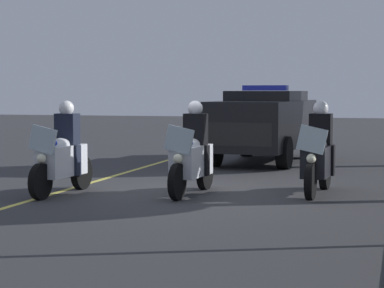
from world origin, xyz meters
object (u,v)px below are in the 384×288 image
police_motorcycle_lead_right (192,156)px  police_motorcycle_trailing (319,156)px  police_suv (264,122)px  police_motorcycle_lead_left (62,156)px

police_motorcycle_lead_right → police_motorcycle_trailing: same height
police_motorcycle_lead_right → police_suv: (-6.48, 0.15, 0.37)m
police_motorcycle_lead_right → police_motorcycle_trailing: bearing=106.8°
police_motorcycle_lead_right → police_motorcycle_trailing: size_ratio=1.00×
police_motorcycle_trailing → police_motorcycle_lead_right: bearing=-73.2°
police_motorcycle_lead_left → police_motorcycle_lead_right: 2.38m
police_suv → police_motorcycle_lead_right: bearing=-1.3°
police_motorcycle_trailing → police_suv: size_ratio=0.43×
police_motorcycle_lead_left → police_motorcycle_trailing: bearing=106.1°
police_motorcycle_lead_right → police_motorcycle_trailing: 2.33m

